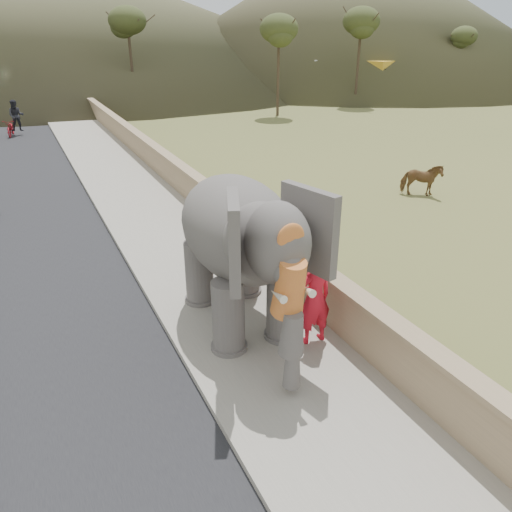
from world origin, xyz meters
The scene contains 12 objects.
ground centered at (0.00, 0.00, 0.00)m, with size 160.00×160.00×0.00m, color olive.
walkway centered at (0.00, 10.00, 0.07)m, with size 3.00×120.00×0.15m, color #9E9687.
parapet centered at (1.65, 10.00, 0.55)m, with size 0.30×120.00×1.10m, color tan.
cow centered at (9.59, 9.45, 0.60)m, with size 0.65×1.42×1.20m, color brown.
distant_car centered at (17.62, 35.85, 0.72)m, with size 1.70×4.23×1.44m, color #B3B2B9.
bus_white centered at (26.44, 35.56, 1.55)m, with size 2.50×11.00×3.10m, color silver.
bus_orange centered at (29.81, 33.85, 1.55)m, with size 2.50×11.00×3.10m, color yellow.
hill_right centered at (36.00, 52.00, 8.00)m, with size 56.00×56.00×16.00m, color brown.
hill_far centered at (5.00, 70.00, 7.00)m, with size 80.00×80.00×14.00m, color brown.
elephant_and_man centered at (0.02, 4.29, 1.72)m, with size 2.53×4.49×3.16m.
motorcyclist centered at (-3.48, 28.08, 0.79)m, with size 1.32×1.83×1.99m.
trees centered at (0.43, 29.93, 3.97)m, with size 47.55×41.22×9.32m.
Camera 1 is at (-3.55, -3.93, 5.69)m, focal length 35.00 mm.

